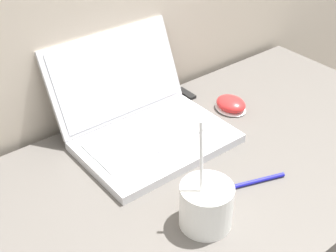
{
  "coord_description": "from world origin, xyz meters",
  "views": [
    {
      "loc": [
        -0.46,
        -0.25,
        1.35
      ],
      "look_at": [
        0.05,
        0.38,
        0.8
      ],
      "focal_mm": 50.0,
      "sensor_mm": 36.0,
      "label": 1
    }
  ],
  "objects_px": {
    "drink_cup": "(206,205)",
    "computer_mouse": "(231,105)",
    "laptop": "(142,118)",
    "usb_stick": "(186,94)",
    "pen": "(255,182)"
  },
  "relations": [
    {
      "from": "laptop",
      "to": "usb_stick",
      "type": "height_order",
      "value": "laptop"
    },
    {
      "from": "computer_mouse",
      "to": "usb_stick",
      "type": "xyz_separation_m",
      "value": [
        -0.04,
        0.12,
        -0.01
      ]
    },
    {
      "from": "laptop",
      "to": "drink_cup",
      "type": "relative_size",
      "value": 1.55
    },
    {
      "from": "drink_cup",
      "to": "computer_mouse",
      "type": "bearing_deg",
      "value": 38.59
    },
    {
      "from": "usb_stick",
      "to": "pen",
      "type": "height_order",
      "value": "same"
    },
    {
      "from": "pen",
      "to": "laptop",
      "type": "bearing_deg",
      "value": 105.78
    },
    {
      "from": "drink_cup",
      "to": "pen",
      "type": "xyz_separation_m",
      "value": [
        0.15,
        0.02,
        -0.04
      ]
    },
    {
      "from": "laptop",
      "to": "drink_cup",
      "type": "xyz_separation_m",
      "value": [
        -0.07,
        -0.3,
        -0.0
      ]
    },
    {
      "from": "laptop",
      "to": "usb_stick",
      "type": "distance_m",
      "value": 0.22
    },
    {
      "from": "computer_mouse",
      "to": "usb_stick",
      "type": "relative_size",
      "value": 1.41
    },
    {
      "from": "drink_cup",
      "to": "pen",
      "type": "distance_m",
      "value": 0.16
    },
    {
      "from": "laptop",
      "to": "pen",
      "type": "xyz_separation_m",
      "value": [
        0.08,
        -0.28,
        -0.04
      ]
    },
    {
      "from": "computer_mouse",
      "to": "pen",
      "type": "bearing_deg",
      "value": -124.62
    },
    {
      "from": "laptop",
      "to": "computer_mouse",
      "type": "distance_m",
      "value": 0.25
    },
    {
      "from": "drink_cup",
      "to": "usb_stick",
      "type": "distance_m",
      "value": 0.46
    }
  ]
}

